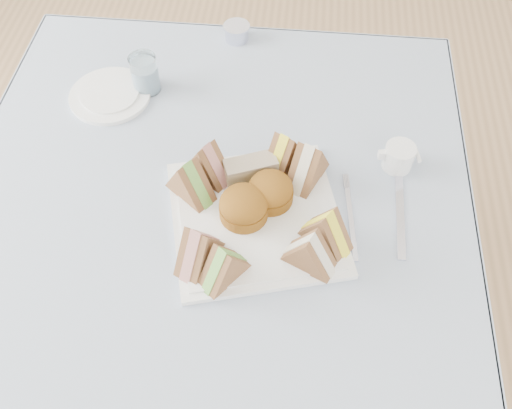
# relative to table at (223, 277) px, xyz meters

# --- Properties ---
(floor) EXTENTS (4.00, 4.00, 0.00)m
(floor) POSITION_rel_table_xyz_m (0.00, 0.00, -0.37)
(floor) COLOR #9E7751
(floor) RESTS_ON ground
(table) EXTENTS (0.90, 0.90, 0.74)m
(table) POSITION_rel_table_xyz_m (0.00, 0.00, 0.00)
(table) COLOR brown
(table) RESTS_ON floor
(tablecloth) EXTENTS (1.02, 1.02, 0.01)m
(tablecloth) POSITION_rel_table_xyz_m (0.00, 0.00, 0.37)
(tablecloth) COLOR #9FAFC7
(tablecloth) RESTS_ON table
(serving_plate) EXTENTS (0.39, 0.39, 0.01)m
(serving_plate) POSITION_rel_table_xyz_m (0.09, -0.07, 0.38)
(serving_plate) COLOR white
(serving_plate) RESTS_ON tablecloth
(sandwich_fl_a) EXTENTS (0.09, 0.11, 0.09)m
(sandwich_fl_a) POSITION_rel_table_xyz_m (0.00, -0.18, 0.43)
(sandwich_fl_a) COLOR brown
(sandwich_fl_a) RESTS_ON serving_plate
(sandwich_fl_b) EXTENTS (0.09, 0.10, 0.08)m
(sandwich_fl_b) POSITION_rel_table_xyz_m (0.05, -0.20, 0.43)
(sandwich_fl_b) COLOR brown
(sandwich_fl_b) RESTS_ON serving_plate
(sandwich_fr_a) EXTENTS (0.11, 0.10, 0.09)m
(sandwich_fr_a) POSITION_rel_table_xyz_m (0.22, -0.12, 0.43)
(sandwich_fr_a) COLOR brown
(sandwich_fr_a) RESTS_ON serving_plate
(sandwich_fr_b) EXTENTS (0.11, 0.08, 0.09)m
(sandwich_fr_b) POSITION_rel_table_xyz_m (0.19, -0.16, 0.43)
(sandwich_fr_b) COLOR brown
(sandwich_fr_b) RESTS_ON serving_plate
(sandwich_bl_a) EXTENTS (0.11, 0.10, 0.09)m
(sandwich_bl_a) POSITION_rel_table_xyz_m (-0.04, -0.03, 0.43)
(sandwich_bl_a) COLOR brown
(sandwich_bl_a) RESTS_ON serving_plate
(sandwich_bl_b) EXTENTS (0.11, 0.10, 0.09)m
(sandwich_bl_b) POSITION_rel_table_xyz_m (-0.01, 0.02, 0.43)
(sandwich_bl_b) COLOR brown
(sandwich_bl_b) RESTS_ON serving_plate
(sandwich_br_a) EXTENTS (0.09, 0.12, 0.10)m
(sandwich_br_a) POSITION_rel_table_xyz_m (0.18, 0.03, 0.44)
(sandwich_br_a) COLOR brown
(sandwich_br_a) RESTS_ON serving_plate
(sandwich_br_b) EXTENTS (0.09, 0.11, 0.09)m
(sandwich_br_b) POSITION_rel_table_xyz_m (0.13, 0.06, 0.43)
(sandwich_br_b) COLOR brown
(sandwich_br_b) RESTS_ON serving_plate
(scone_left) EXTENTS (0.12, 0.12, 0.06)m
(scone_left) POSITION_rel_table_xyz_m (0.07, -0.07, 0.42)
(scone_left) COLOR #975E11
(scone_left) RESTS_ON serving_plate
(scone_right) EXTENTS (0.12, 0.12, 0.06)m
(scone_right) POSITION_rel_table_xyz_m (0.11, -0.03, 0.42)
(scone_right) COLOR #975E11
(scone_right) RESTS_ON serving_plate
(pastry_slice) EXTENTS (0.11, 0.08, 0.05)m
(pastry_slice) POSITION_rel_table_xyz_m (0.07, 0.02, 0.41)
(pastry_slice) COLOR tan
(pastry_slice) RESTS_ON serving_plate
(side_plate) EXTENTS (0.20, 0.20, 0.01)m
(side_plate) POSITION_rel_table_xyz_m (-0.27, 0.23, 0.38)
(side_plate) COLOR white
(side_plate) RESTS_ON tablecloth
(water_glass) EXTENTS (0.07, 0.07, 0.09)m
(water_glass) POSITION_rel_table_xyz_m (-0.19, 0.26, 0.42)
(water_glass) COLOR white
(water_glass) RESTS_ON tablecloth
(tea_strainer) EXTENTS (0.08, 0.08, 0.04)m
(tea_strainer) POSITION_rel_table_xyz_m (-0.01, 0.46, 0.39)
(tea_strainer) COLOR silver
(tea_strainer) RESTS_ON tablecloth
(knife) EXTENTS (0.02, 0.20, 0.00)m
(knife) POSITION_rel_table_xyz_m (0.37, -0.04, 0.38)
(knife) COLOR silver
(knife) RESTS_ON tablecloth
(fork) EXTENTS (0.03, 0.17, 0.00)m
(fork) POSITION_rel_table_xyz_m (0.27, -0.06, 0.38)
(fork) COLOR silver
(fork) RESTS_ON tablecloth
(creamer_jug) EXTENTS (0.07, 0.07, 0.05)m
(creamer_jug) POSITION_rel_table_xyz_m (0.36, 0.09, 0.40)
(creamer_jug) COLOR white
(creamer_jug) RESTS_ON tablecloth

